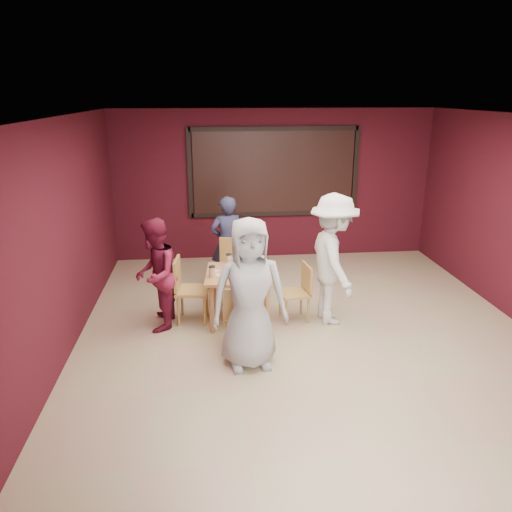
{
  "coord_description": "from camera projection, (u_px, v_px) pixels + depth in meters",
  "views": [
    {
      "loc": [
        -1.28,
        -5.79,
        3.07
      ],
      "look_at": [
        -0.63,
        0.61,
        0.95
      ],
      "focal_mm": 35.0,
      "sensor_mm": 36.0,
      "label": 1
    }
  ],
  "objects": [
    {
      "name": "chair_front",
      "position": [
        242.0,
        315.0,
        6.08
      ],
      "size": [
        0.5,
        0.5,
        0.86
      ],
      "color": "#A67740",
      "rests_on": "floor"
    },
    {
      "name": "window_blinds",
      "position": [
        274.0,
        172.0,
        9.3
      ],
      "size": [
        3.0,
        0.02,
        1.5
      ],
      "primitive_type": "cube",
      "color": "black"
    },
    {
      "name": "chair_right",
      "position": [
        299.0,
        289.0,
        6.95
      ],
      "size": [
        0.44,
        0.44,
        0.81
      ],
      "color": "#A67740",
      "rests_on": "floor"
    },
    {
      "name": "floor",
      "position": [
        308.0,
        338.0,
        6.55
      ],
      "size": [
        7.0,
        7.0,
        0.0
      ],
      "primitive_type": "plane",
      "color": "tan",
      "rests_on": "ground"
    },
    {
      "name": "diner_right",
      "position": [
        333.0,
        260.0,
        6.78
      ],
      "size": [
        0.76,
        1.22,
        1.81
      ],
      "primitive_type": "imported",
      "rotation": [
        0.0,
        0.0,
        1.65
      ],
      "color": "silver",
      "rests_on": "floor"
    },
    {
      "name": "diner_front",
      "position": [
        249.0,
        294.0,
        5.65
      ],
      "size": [
        0.92,
        0.65,
        1.78
      ],
      "primitive_type": "imported",
      "rotation": [
        0.0,
        0.0,
        0.1
      ],
      "color": "#AAAAAA",
      "rests_on": "floor"
    },
    {
      "name": "chair_left",
      "position": [
        187.0,
        286.0,
        6.89
      ],
      "size": [
        0.48,
        0.48,
        0.92
      ],
      "color": "#A67740",
      "rests_on": "floor"
    },
    {
      "name": "chair_back",
      "position": [
        233.0,
        266.0,
        7.65
      ],
      "size": [
        0.55,
        0.55,
        0.94
      ],
      "color": "#A67740",
      "rests_on": "floor"
    },
    {
      "name": "diner_back",
      "position": [
        227.0,
        243.0,
        8.05
      ],
      "size": [
        0.62,
        0.47,
        1.52
      ],
      "primitive_type": "imported",
      "rotation": [
        0.0,
        0.0,
        3.36
      ],
      "color": "#2B2D4D",
      "rests_on": "floor"
    },
    {
      "name": "diner_left",
      "position": [
        156.0,
        275.0,
        6.62
      ],
      "size": [
        0.63,
        0.78,
        1.52
      ],
      "primitive_type": "imported",
      "rotation": [
        0.0,
        0.0,
        -1.64
      ],
      "color": "maroon",
      "rests_on": "floor"
    },
    {
      "name": "dining_table",
      "position": [
        240.0,
        278.0,
        6.85
      ],
      "size": [
        0.98,
        0.98,
        0.87
      ],
      "color": "#B57E4A",
      "rests_on": "floor"
    }
  ]
}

